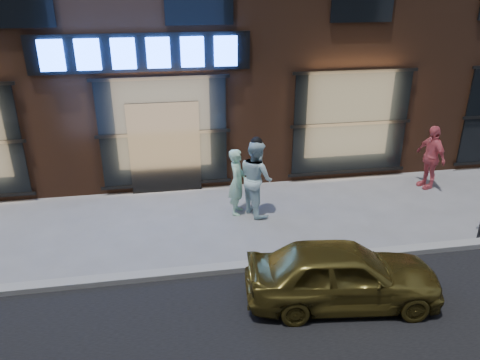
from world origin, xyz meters
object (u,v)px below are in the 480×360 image
(man_bowtie, at_px, (237,182))
(gold_sedan, at_px, (343,274))
(passerby, at_px, (430,157))
(man_cap, at_px, (256,178))

(man_bowtie, bearing_deg, gold_sedan, -142.65)
(man_bowtie, bearing_deg, passerby, -64.81)
(man_bowtie, height_order, passerby, passerby)
(passerby, xyz_separation_m, gold_sedan, (-4.06, -4.25, -0.29))
(passerby, height_order, gold_sedan, passerby)
(passerby, bearing_deg, man_cap, -91.78)
(man_cap, bearing_deg, passerby, -102.46)
(man_bowtie, height_order, man_cap, man_cap)
(man_cap, relative_size, passerby, 1.07)
(man_bowtie, distance_m, gold_sedan, 3.84)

